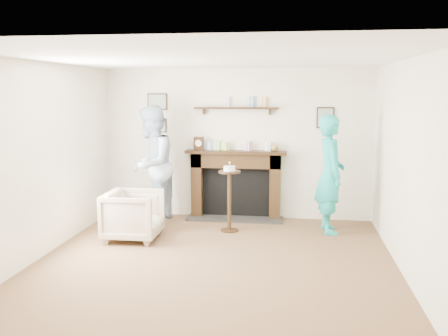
% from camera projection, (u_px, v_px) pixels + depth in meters
% --- Properties ---
extents(ground, '(5.00, 5.00, 0.00)m').
position_uv_depth(ground, '(213.00, 266.00, 6.11)').
color(ground, brown).
rests_on(ground, ground).
extents(room_shell, '(4.54, 5.02, 2.52)m').
position_uv_depth(room_shell, '(221.00, 130.00, 6.54)').
color(room_shell, beige).
rests_on(room_shell, ground).
extents(armchair, '(0.79, 0.77, 0.71)m').
position_uv_depth(armchair, '(134.00, 239.00, 7.24)').
color(armchair, tan).
rests_on(armchair, ground).
extents(man, '(0.76, 0.95, 1.90)m').
position_uv_depth(man, '(153.00, 223.00, 8.15)').
color(man, '#ADB7D9').
rests_on(man, ground).
extents(woman, '(0.52, 0.71, 1.78)m').
position_uv_depth(woman, '(328.00, 232.00, 7.63)').
color(woman, '#1B9980').
rests_on(woman, ground).
extents(pedestal_table, '(0.34, 0.34, 1.07)m').
position_uv_depth(pedestal_table, '(229.00, 189.00, 7.56)').
color(pedestal_table, black).
rests_on(pedestal_table, ground).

